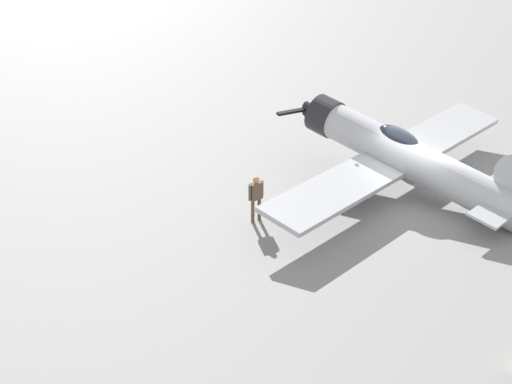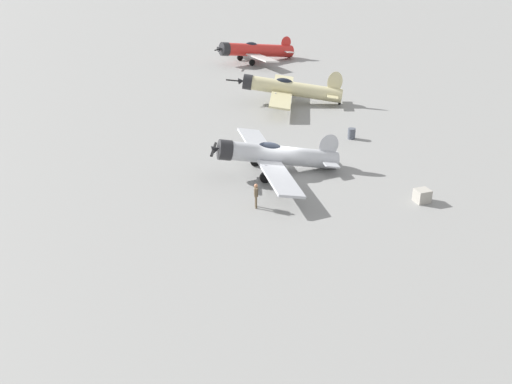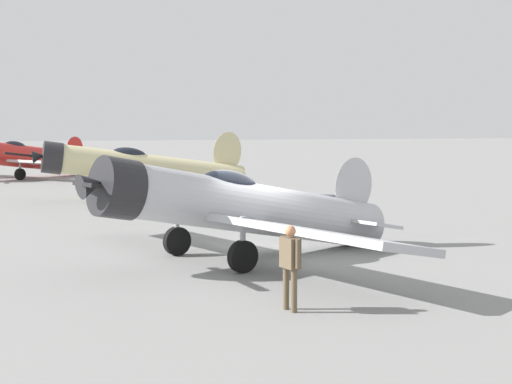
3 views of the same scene
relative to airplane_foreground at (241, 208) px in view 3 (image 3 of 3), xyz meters
The scene contains 6 objects.
ground_plane 1.48m from the airplane_foreground, 103.50° to the left, with size 400.00×400.00×0.00m, color gray.
airplane_foreground is the anchor object (origin of this frame).
airplane_mid_apron 18.11m from the airplane_foreground, behind, with size 12.31×11.78×3.45m.
airplane_far_line 37.20m from the airplane_foreground, behind, with size 11.15×10.25×3.01m.
ground_crew_mechanic 5.89m from the airplane_foreground, 12.32° to the right, with size 0.65×0.27×1.67m.
fuel_drum 10.12m from the airplane_foreground, 138.28° to the left, with size 0.67×0.67×0.91m.
Camera 3 is at (18.92, -7.97, 3.53)m, focal length 53.25 mm.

